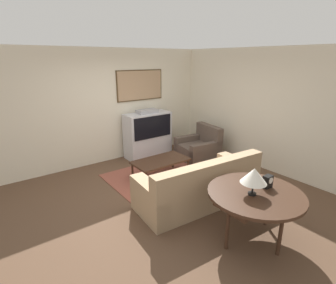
% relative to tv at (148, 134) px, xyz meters
% --- Properties ---
extents(ground_plane, '(12.00, 12.00, 0.00)m').
position_rel_tv_xyz_m(ground_plane, '(-0.89, -1.77, -0.59)').
color(ground_plane, brown).
extents(wall_back, '(12.00, 0.10, 2.70)m').
position_rel_tv_xyz_m(wall_back, '(-0.87, 0.36, 0.77)').
color(wall_back, beige).
rests_on(wall_back, ground_plane).
extents(wall_right, '(0.06, 12.00, 2.70)m').
position_rel_tv_xyz_m(wall_right, '(1.74, -1.77, 0.76)').
color(wall_right, beige).
rests_on(wall_right, ground_plane).
extents(area_rug, '(2.21, 1.62, 0.01)m').
position_rel_tv_xyz_m(area_rug, '(-0.44, -1.20, -0.58)').
color(area_rug, brown).
rests_on(area_rug, ground_plane).
extents(tv, '(1.19, 0.50, 1.23)m').
position_rel_tv_xyz_m(tv, '(0.00, 0.00, 0.00)').
color(tv, silver).
rests_on(tv, ground_plane).
extents(couch, '(2.25, 1.07, 0.87)m').
position_rel_tv_xyz_m(couch, '(-0.56, -2.53, -0.27)').
color(couch, tan).
rests_on(couch, ground_plane).
extents(armchair, '(1.00, 1.02, 0.84)m').
position_rel_tv_xyz_m(armchair, '(0.93, -0.94, -0.32)').
color(armchair, brown).
rests_on(armchair, ground_plane).
extents(coffee_table, '(1.17, 0.63, 0.41)m').
position_rel_tv_xyz_m(coffee_table, '(-0.51, -1.29, -0.22)').
color(coffee_table, '#3D2619').
rests_on(coffee_table, ground_plane).
extents(console_table, '(1.29, 1.29, 0.73)m').
position_rel_tv_xyz_m(console_table, '(-0.62, -3.69, 0.09)').
color(console_table, '#3D2619').
rests_on(console_table, ground_plane).
extents(table_lamp, '(0.34, 0.34, 0.38)m').
position_rel_tv_xyz_m(table_lamp, '(-0.72, -3.69, 0.42)').
color(table_lamp, black).
rests_on(table_lamp, console_table).
extents(mantel_clock, '(0.13, 0.10, 0.18)m').
position_rel_tv_xyz_m(mantel_clock, '(-0.38, -3.70, 0.24)').
color(mantel_clock, black).
rests_on(mantel_clock, console_table).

